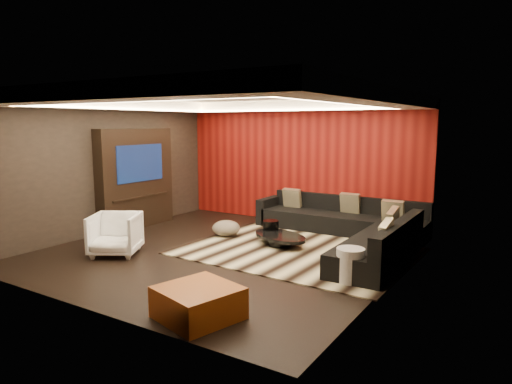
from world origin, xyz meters
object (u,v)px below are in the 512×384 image
Objects in this scene: coffee_table at (280,240)px; drum_stool at (271,230)px; orange_ottoman at (198,303)px; white_side_table at (350,265)px; armchair at (115,234)px; sectional_sofa at (353,230)px.

coffee_table is 3.20× the size of drum_stool.
white_side_table is at bearing 62.69° from orange_ottoman.
armchair is at bearing -127.75° from drum_stool.
coffee_table is at bearing -137.50° from sectional_sofa.
sectional_sofa is at bearing 42.50° from coffee_table.
white_side_table is 0.14× the size of sectional_sofa.
white_side_table is 0.63× the size of armchair.
drum_stool is at bearing 145.89° from white_side_table.
armchair is 4.45m from sectional_sofa.
armchair reaches higher than white_side_table.
coffee_table is 1.46m from sectional_sofa.
armchair is at bearing 156.11° from orange_ottoman.
coffee_table is at bearing 102.43° from orange_ottoman.
coffee_table is 3.01m from armchair.
sectional_sofa reaches higher than drum_stool.
orange_ottoman is at bearing -72.94° from drum_stool.
drum_stool is at bearing 21.79° from armchair.
armchair is (-2.93, 1.30, 0.18)m from orange_ottoman.
orange_ottoman is at bearing -117.31° from white_side_table.
drum_stool is 1.61m from sectional_sofa.
drum_stool is at bearing 107.06° from orange_ottoman.
sectional_sofa reaches higher than armchair.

